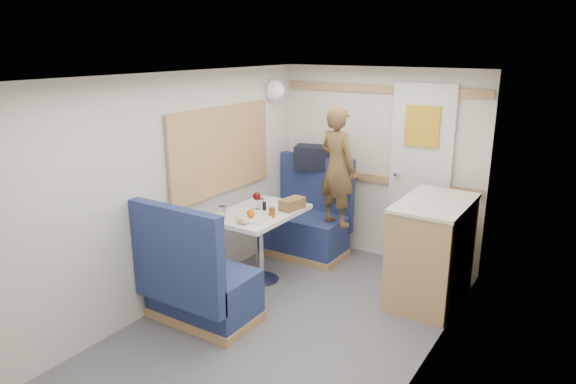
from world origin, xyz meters
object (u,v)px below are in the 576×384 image
Objects in this scene: dinette_table at (259,227)px; galley_counter at (431,250)px; tumbler_left at (222,212)px; tray at (257,217)px; salt_grinder at (261,207)px; wine_glass at (257,197)px; tumbler_right at (261,204)px; bread_loaf at (292,204)px; dome_light at (275,90)px; pepper_grinder at (264,207)px; duffel_bag at (319,158)px; cheese_block at (243,220)px; beer_glass at (272,212)px; bench_far at (306,227)px; orange_fruit at (251,213)px; person at (337,167)px; bench_near at (198,288)px.

dinette_table is 1.57m from galley_counter.
galley_counter is 8.15× the size of tumbler_left.
salt_grinder is at bearing 112.89° from tray.
wine_glass reaches higher than tray.
dinette_table is at bearing 64.77° from tumbler_left.
wine_glass is 0.08m from tumbler_right.
bread_loaf is (0.22, 0.22, 0.21)m from dinette_table.
dome_light is 2.11× the size of pepper_grinder.
salt_grinder is (0.41, -0.85, -0.99)m from dome_light.
duffel_bag is 1.11m from wine_glass.
tray is (0.08, -1.28, -0.30)m from duffel_bag.
tumbler_left reaches higher than cheese_block.
beer_glass is 0.29m from bread_loaf.
tumbler_right is (0.14, 0.39, -0.00)m from tumbler_left.
wine_glass is 1.61× the size of tumbler_right.
bench_far is at bearing 109.25° from bread_loaf.
salt_grinder is (-0.17, 0.07, -0.00)m from beer_glass.
galley_counter is at bearing -12.10° from bench_far.
duffel_bag is at bearing 90.61° from salt_grinder.
salt_grinder is (-0.05, 0.22, -0.01)m from orange_fruit.
person reaches higher than galley_counter.
pepper_grinder is 0.03m from salt_grinder.
bench_far reaches higher than wine_glass.
orange_fruit is 0.79× the size of beer_glass.
bench_near is at bearing -91.40° from salt_grinder.
dome_light reaches higher than tumbler_right.
dome_light reaches higher than wine_glass.
tray is at bearing -85.06° from bench_far.
pepper_grinder is at bearing 148.64° from beer_glass.
bench_near is at bearing -90.00° from bench_far.
orange_fruit is (-0.02, -0.06, 0.05)m from tray.
cheese_block is at bearing -4.44° from tumbler_left.
bench_far is 0.77m from duffel_bag.
person is 0.87m from tumbler_right.
person is 2.28× the size of duffel_bag.
bench_far is 4.22× the size of bread_loaf.
tumbler_left is 1.36× the size of salt_grinder.
galley_counter is 2.80× the size of tray.
person reaches higher than wine_glass.
duffel_bag is at bearing 92.98° from cheese_block.
salt_grinder is (0.07, -0.03, -0.08)m from wine_glass.
bench_far is at bearing 88.70° from tumbler_right.
tray is at bearing -67.11° from salt_grinder.
wine_glass is (-0.13, 0.19, 0.11)m from tray.
galley_counter reaches higher than cheese_block.
duffel_bag is at bearing 34.07° from dome_light.
cheese_block is (0.09, 0.50, 0.46)m from bench_near.
tray is 3.96× the size of salt_grinder.
orange_fruit is (0.46, -1.07, -0.98)m from dome_light.
orange_fruit and beer_glass have the same top height.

